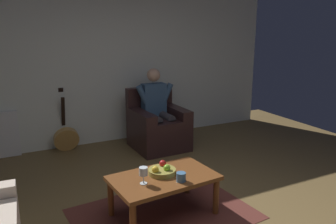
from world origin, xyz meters
The scene contains 10 objects.
wall_back centered at (0.00, -3.06, 1.33)m, with size 5.79×0.06×2.66m, color white.
rug centered at (0.25, -0.57, 0.00)m, with size 1.71×1.21×0.01m, color #582821.
armchair centered at (-0.52, -2.39, 0.32)m, with size 0.78×0.81×0.91m.
person_seated centered at (-0.52, -2.40, 0.65)m, with size 0.62×0.57×1.22m.
coffee_table centered at (0.25, -0.57, 0.36)m, with size 1.06×0.69×0.41m.
guitar centered at (0.78, -2.86, 0.22)m, with size 0.37×0.33×0.95m.
radiator centered at (1.67, -2.99, 0.33)m, with size 0.50×0.06×0.67m, color white.
wine_glass_near centered at (0.49, -0.51, 0.53)m, with size 0.08×0.08×0.16m.
fruit_bowl centered at (0.24, -0.63, 0.45)m, with size 0.27×0.27×0.11m.
candle_jar centered at (0.15, -0.40, 0.46)m, with size 0.09×0.09×0.09m, color #436C92.
Camera 1 is at (1.56, 2.16, 1.82)m, focal length 36.07 mm.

